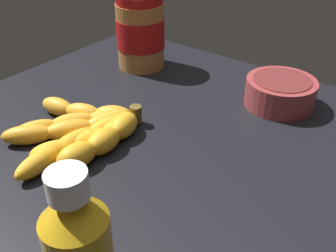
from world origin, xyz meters
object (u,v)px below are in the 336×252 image
(peanut_butter_jar, at_px, (140,32))
(small_bowl, at_px, (280,92))
(banana_bunch, at_px, (83,131))
(honey_bottle, at_px, (79,247))

(peanut_butter_jar, xyz_separation_m, small_bowl, (-0.31, -0.02, -0.05))
(banana_bunch, relative_size, peanut_butter_jar, 1.48)
(banana_bunch, distance_m, peanut_butter_jar, 0.30)
(peanut_butter_jar, distance_m, honey_bottle, 0.56)
(small_bowl, bearing_deg, peanut_butter_jar, 3.33)
(banana_bunch, xyz_separation_m, honey_bottle, (-0.21, 0.18, 0.05))
(banana_bunch, bearing_deg, peanut_butter_jar, -67.67)
(honey_bottle, height_order, small_bowl, honey_bottle)
(peanut_butter_jar, bearing_deg, small_bowl, -176.67)
(honey_bottle, bearing_deg, peanut_butter_jar, -55.08)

